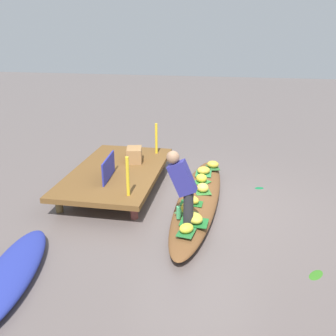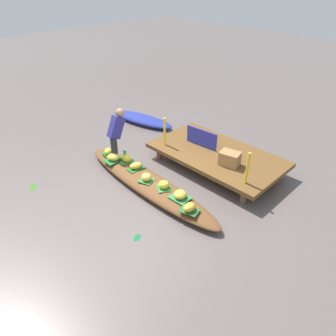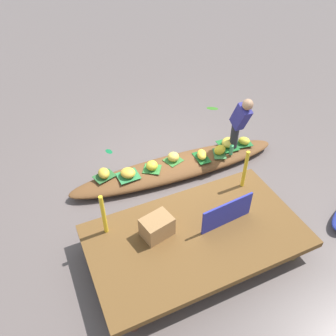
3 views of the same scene
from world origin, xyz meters
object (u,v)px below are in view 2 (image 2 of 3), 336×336
Objects in this scene: banana_bunch_5 at (189,207)px; water_bottle at (125,154)px; moored_boat at (142,119)px; market_banner at (202,138)px; produce_crate at (230,159)px; banana_bunch_3 at (164,184)px; banana_bunch_4 at (180,195)px; banana_bunch_7 at (114,157)px; banana_bunch_0 at (108,151)px; banana_bunch_1 at (146,177)px; banana_bunch_6 at (127,158)px; vendor_person at (116,131)px; vendor_boat at (147,183)px; banana_bunch_2 at (136,166)px.

banana_bunch_5 is 2.49m from water_bottle.
moored_boat is 2.86m from market_banner.
banana_bunch_3 is at bearing -109.74° from produce_crate.
banana_bunch_7 is (-2.16, -0.04, 0.00)m from banana_bunch_4.
banana_bunch_0 is at bearing 175.88° from banana_bunch_5.
water_bottle is at bearing 165.21° from banana_bunch_1.
moored_boat is at bearing 169.81° from produce_crate.
banana_bunch_5 is at bearing -11.39° from banana_bunch_3.
water_bottle is at bearing 170.86° from banana_bunch_5.
banana_bunch_5 reaches higher than banana_bunch_0.
banana_bunch_6 is at bearing 172.67° from banana_bunch_5.
produce_crate is at bearing 100.48° from banana_bunch_5.
market_banner is at bearing -19.65° from moored_boat.
moored_boat is 10.49× the size of water_bottle.
vendor_person reaches higher than produce_crate.
produce_crate reaches higher than banana_bunch_7.
water_bottle is 0.48× the size of produce_crate.
banana_bunch_4 is 2.16m from banana_bunch_7.
banana_bunch_3 is at bearing -7.89° from water_bottle.
banana_bunch_1 is 1.43m from vendor_person.
market_banner is at bearing 52.44° from vendor_person.
banana_bunch_4 is 0.23× the size of vendor_person.
moored_boat is 5.09× the size of produce_crate.
banana_bunch_6 is at bearing 174.16° from vendor_boat.
produce_crate is at bearing -20.77° from moored_boat.
banana_bunch_0 is 2.02m from banana_bunch_3.
market_banner is (-0.95, 1.80, 0.29)m from banana_bunch_4.
banana_bunch_5 is 2.56m from banana_bunch_7.
banana_bunch_7 is at bearing -127.97° from market_banner.
produce_crate reaches higher than moored_boat.
market_banner is (-1.35, 1.97, 0.29)m from banana_bunch_5.
banana_bunch_5 is at bearing -4.31° from banana_bunch_1.
vendor_person is at bearing -64.71° from moored_boat.
banana_bunch_5 is at bearing -7.33° from banana_bunch_6.
vendor_person is 2.73m from produce_crate.
banana_bunch_7 is 2.76m from produce_crate.
banana_bunch_5 is (4.13, -2.41, 0.23)m from moored_boat.
banana_bunch_0 is 0.84× the size of banana_bunch_4.
banana_bunch_4 is 2.05m from market_banner.
vendor_person is at bearing 21.45° from banana_bunch_0.
banana_bunch_6 is at bearing -3.79° from vendor_person.
banana_bunch_4 is 2.31m from vendor_person.
vendor_person is at bearing 175.35° from vendor_boat.
banana_bunch_0 is 0.83× the size of banana_bunch_2.
moored_boat is 8.57× the size of banana_bunch_5.
banana_bunch_0 is at bearing -156.40° from water_bottle.
banana_bunch_1 reaches higher than banana_bunch_2.
banana_bunch_1 is 0.56m from banana_bunch_2.
banana_bunch_0 is (-1.49, 0.04, 0.21)m from vendor_boat.
banana_bunch_0 is 0.47m from water_bottle.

